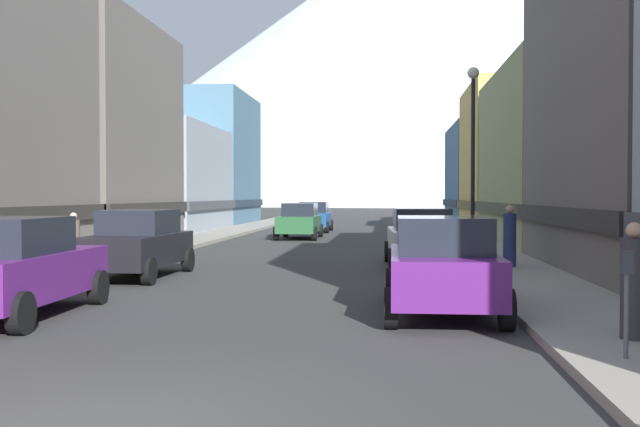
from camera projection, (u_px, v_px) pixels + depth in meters
The scene contains 22 objects.
sidewalk_left at pixel (226, 233), 42.30m from camera, with size 2.50×100.00×0.15m, color gray.
sidewalk_right at pixel (451, 234), 41.17m from camera, with size 2.50×100.00×0.15m, color gray.
storefront_left_2 at pixel (81, 138), 33.21m from camera, with size 6.59×10.58×9.74m.
storefront_left_3 at pixel (132, 181), 44.95m from camera, with size 10.06×11.53×6.28m.
storefront_left_4 at pixel (202, 162), 56.23m from camera, with size 7.35×10.81×9.63m.
storefront_right_2 at pixel (586, 161), 32.51m from camera, with size 7.95×12.91×7.57m.
storefront_right_3 at pixel (544, 162), 44.41m from camera, with size 9.16×10.46×8.59m.
storefront_right_4 at pixel (503, 177), 56.30m from camera, with size 7.98×12.35×7.34m.
car_left_0 at pixel (12, 267), 13.33m from camera, with size 2.13×4.43×1.78m.
car_left_1 at pixel (137, 243), 19.95m from camera, with size 2.14×4.44×1.78m.
car_right_0 at pixel (442, 265), 13.70m from camera, with size 2.08×4.41×1.78m.
car_right_1 at pixel (421, 237), 22.77m from camera, with size 2.21×4.47×1.78m.
car_driving_0 at pixel (314, 217), 45.01m from camera, with size 2.06×4.40×1.78m.
car_driving_1 at pixel (299, 221), 37.77m from camera, with size 2.06×4.40×1.78m.
parking_meter_near at pixel (627, 289), 9.29m from camera, with size 0.14×0.10×1.33m.
potted_plant_0 at pixel (67, 243), 23.18m from camera, with size 0.73×0.73×1.01m.
potted_plant_1 at pixel (47, 248), 21.84m from camera, with size 0.63×0.63×0.88m.
pedestrian_0 at pixel (510, 238), 21.36m from camera, with size 0.36×0.36×1.75m.
pedestrian_1 at pixel (634, 285), 10.57m from camera, with size 0.36×0.36×1.64m.
pedestrian_2 at pixel (74, 241), 21.85m from camera, with size 0.36×0.36×1.52m.
streetlamp_right at pixel (473, 135), 22.63m from camera, with size 0.36×0.36×5.86m.
mountain_backdrop at pixel (457, 47), 262.07m from camera, with size 280.65×280.65×107.35m, color silver.
Camera 1 is at (2.82, -6.61, 2.16)m, focal length 42.43 mm.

